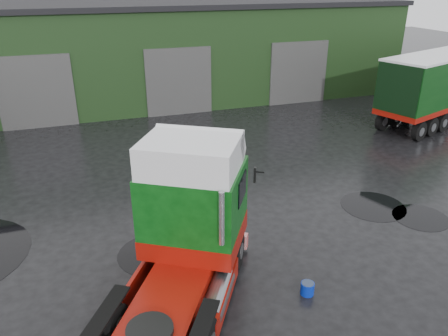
{
  "coord_description": "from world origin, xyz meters",
  "views": [
    {
      "loc": [
        -3.8,
        -11.54,
        7.9
      ],
      "look_at": [
        0.68,
        1.66,
        1.7
      ],
      "focal_mm": 35.0,
      "sensor_mm": 36.0,
      "label": 1
    }
  ],
  "objects_px": {
    "wash_bucket": "(307,288)",
    "tree_back_b": "(221,22)",
    "warehouse": "(159,47)",
    "hero_tractor": "(172,245)",
    "tree_back_a": "(40,15)"
  },
  "relations": [
    {
      "from": "wash_bucket",
      "to": "tree_back_b",
      "type": "bearing_deg",
      "value": 75.45
    },
    {
      "from": "warehouse",
      "to": "hero_tractor",
      "type": "distance_m",
      "value": 23.4
    },
    {
      "from": "tree_back_b",
      "to": "warehouse",
      "type": "bearing_deg",
      "value": -128.66
    },
    {
      "from": "tree_back_a",
      "to": "hero_tractor",
      "type": "bearing_deg",
      "value": -83.41
    },
    {
      "from": "tree_back_a",
      "to": "tree_back_b",
      "type": "distance_m",
      "value": 16.03
    },
    {
      "from": "warehouse",
      "to": "tree_back_a",
      "type": "relative_size",
      "value": 3.41
    },
    {
      "from": "tree_back_a",
      "to": "warehouse",
      "type": "bearing_deg",
      "value": -51.34
    },
    {
      "from": "tree_back_a",
      "to": "tree_back_b",
      "type": "xyz_separation_m",
      "value": [
        16.0,
        0.0,
        -1.0
      ]
    },
    {
      "from": "warehouse",
      "to": "wash_bucket",
      "type": "xyz_separation_m",
      "value": [
        -0.66,
        -23.37,
        -2.98
      ]
    },
    {
      "from": "wash_bucket",
      "to": "tree_back_b",
      "type": "distance_m",
      "value": 34.66
    },
    {
      "from": "wash_bucket",
      "to": "tree_back_b",
      "type": "relative_size",
      "value": 0.05
    },
    {
      "from": "wash_bucket",
      "to": "tree_back_a",
      "type": "bearing_deg",
      "value": 102.41
    },
    {
      "from": "warehouse",
      "to": "tree_back_a",
      "type": "distance_m",
      "value": 12.9
    },
    {
      "from": "hero_tractor",
      "to": "tree_back_a",
      "type": "height_order",
      "value": "tree_back_a"
    },
    {
      "from": "hero_tractor",
      "to": "tree_back_b",
      "type": "relative_size",
      "value": 0.89
    }
  ]
}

